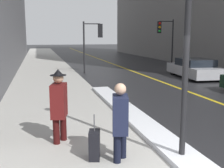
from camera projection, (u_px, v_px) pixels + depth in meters
name	position (u px, v px, depth m)	size (l,w,h in m)	color
sidewalk_slab	(47.00, 74.00, 18.78)	(4.00, 80.00, 0.01)	#B2AFA8
road_centre_stripe	(132.00, 71.00, 20.30)	(0.16, 80.00, 0.00)	gold
snow_bank_curb	(130.00, 113.00, 8.96)	(0.74, 8.91, 0.13)	white
lamp_post	(188.00, 14.00, 5.23)	(0.28, 0.28, 4.82)	black
traffic_light_near	(94.00, 36.00, 18.75)	(1.31, 0.33, 3.44)	black
traffic_light_far	(164.00, 33.00, 21.69)	(1.31, 0.33, 3.76)	black
pedestrian_nearside	(120.00, 118.00, 5.54)	(0.42, 0.57, 1.59)	black
pedestrian_with_shoulder_bag	(59.00, 103.00, 6.52)	(0.44, 0.78, 1.75)	#340C0C
parked_car_silver	(194.00, 68.00, 17.00)	(2.14, 4.40, 1.15)	#B2B2B7
rolling_suitcase	(94.00, 145.00, 5.70)	(0.30, 0.40, 0.95)	black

